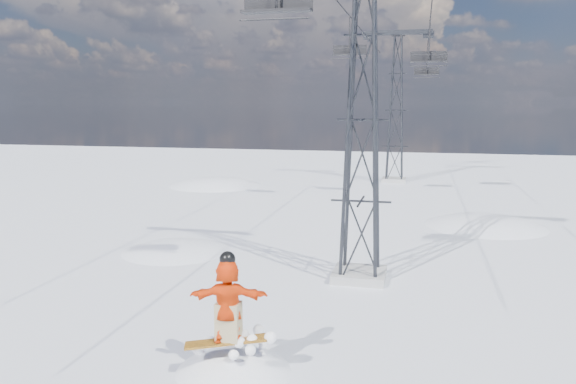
# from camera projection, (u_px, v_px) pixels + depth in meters

# --- Properties ---
(snow_terrain) EXTENTS (39.00, 37.00, 22.00)m
(snow_terrain) POSITION_uv_depth(u_px,v_px,m) (290.00, 356.00, 35.01)
(snow_terrain) COLOR white
(snow_terrain) RESTS_ON ground
(lift_tower_near) EXTENTS (5.20, 1.80, 11.43)m
(lift_tower_near) POSITION_uv_depth(u_px,v_px,m) (362.00, 121.00, 18.65)
(lift_tower_near) COLOR #999999
(lift_tower_near) RESTS_ON ground
(lift_tower_far) EXTENTS (5.20, 1.80, 11.43)m
(lift_tower_far) POSITION_uv_depth(u_px,v_px,m) (396.00, 111.00, 42.68)
(lift_tower_far) COLOR #999999
(lift_tower_far) RESTS_ON ground
(haul_cables) EXTENTS (4.46, 51.00, 0.06)m
(haul_cables) POSITION_uv_depth(u_px,v_px,m) (387.00, 9.00, 28.86)
(haul_cables) COLOR black
(haul_cables) RESTS_ON ground
(lift_chair_near) EXTENTS (2.02, 0.58, 2.51)m
(lift_chair_near) POSITION_uv_depth(u_px,v_px,m) (277.00, 3.00, 15.88)
(lift_chair_near) COLOR black
(lift_chair_near) RESTS_ON ground
(lift_chair_mid) EXTENTS (2.16, 0.62, 2.67)m
(lift_chair_mid) POSITION_uv_depth(u_px,v_px,m) (429.00, 58.00, 33.18)
(lift_chair_mid) COLOR black
(lift_chair_mid) RESTS_ON ground
(lift_chair_far) EXTENTS (1.90, 0.55, 2.36)m
(lift_chair_far) POSITION_uv_depth(u_px,v_px,m) (349.00, 51.00, 31.72)
(lift_chair_far) COLOR black
(lift_chair_far) RESTS_ON ground
(lift_chair_extra) EXTENTS (2.14, 0.61, 2.65)m
(lift_chair_extra) POSITION_uv_depth(u_px,v_px,m) (427.00, 72.00, 48.68)
(lift_chair_extra) COLOR black
(lift_chair_extra) RESTS_ON ground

